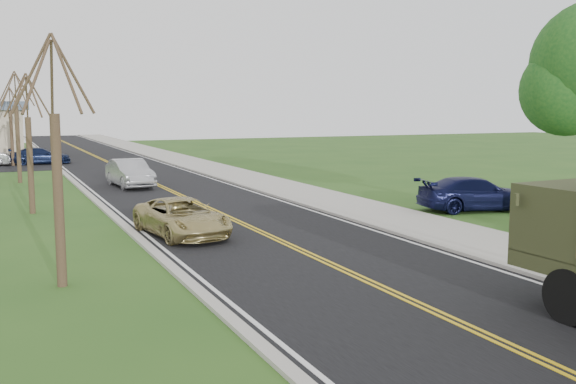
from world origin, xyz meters
TOP-DOWN VIEW (x-y plane):
  - road at (0.00, 40.00)m, footprint 8.00×120.00m
  - curb_right at (4.15, 40.00)m, footprint 0.30×120.00m
  - sidewalk_right at (5.90, 40.00)m, footprint 3.20×120.00m
  - curb_left at (-4.15, 40.00)m, footprint 0.30×120.00m
  - bare_tree_a at (-7.00, 10.00)m, footprint 1.93×2.26m
  - bare_tree_b at (-7.00, 22.00)m, footprint 1.83×2.14m
  - bare_tree_c at (-7.00, 34.00)m, footprint 2.04×2.39m
  - bare_tree_d at (-7.00, 46.00)m, footprint 1.88×2.20m
  - suv_champagne at (-2.64, 14.87)m, footprint 2.69×4.82m
  - sedan_silver at (-1.57, 29.29)m, footprint 1.99×4.76m
  - pickup_navy at (10.12, 14.93)m, footprint 5.23×3.01m
  - lot_car_navy at (-5.05, 46.58)m, footprint 4.54×2.00m

SIDE VIEW (x-z plane):
  - road at x=0.00m, z-range 0.00..0.01m
  - sidewalk_right at x=5.90m, z-range 0.00..0.10m
  - curb_left at x=-4.15m, z-range 0.00..0.10m
  - curb_right at x=4.15m, z-range 0.00..0.12m
  - suv_champagne at x=-2.64m, z-range 0.00..1.28m
  - lot_car_navy at x=-5.05m, z-range 0.00..1.30m
  - pickup_navy at x=10.12m, z-range 0.00..1.43m
  - sedan_silver at x=-1.57m, z-range 0.00..1.53m
  - bare_tree_b at x=-7.00m, z-range -0.39..5.34m
  - bare_tree_d at x=-7.00m, z-range -0.40..5.50m
  - bare_tree_a at x=-7.00m, z-range -0.41..5.66m
  - bare_tree_c at x=-7.00m, z-range -0.44..5.99m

